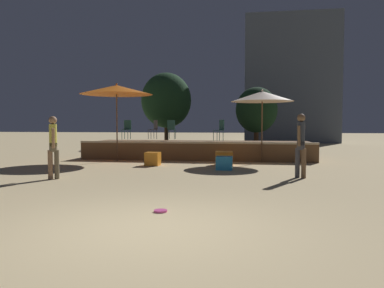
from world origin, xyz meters
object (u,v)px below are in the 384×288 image
person_0 (53,145)px  background_tree_0 (166,100)px  patio_umbrella_1 (262,96)px  bistro_chair_0 (154,128)px  patio_umbrella_0 (117,90)px  bistro_chair_1 (127,128)px  background_tree_1 (256,110)px  person_2 (301,143)px  bistro_chair_3 (171,128)px  cube_seat_2 (153,159)px  cube_seat_0 (224,159)px  frisbee_disc (161,211)px  cube_seat_1 (224,163)px  bistro_chair_2 (220,128)px

person_0 → background_tree_0: 15.82m
patio_umbrella_1 → bistro_chair_0: bearing=153.2°
patio_umbrella_0 → patio_umbrella_1: size_ratio=1.11×
bistro_chair_1 → background_tree_1: size_ratio=0.25×
patio_umbrella_0 → person_0: patio_umbrella_0 is taller
person_2 → bistro_chair_1: (-7.12, 6.18, 0.35)m
person_2 → bistro_chair_3: bearing=153.2°
patio_umbrella_1 → cube_seat_2: 4.90m
cube_seat_0 → frisbee_disc: bearing=-94.5°
frisbee_disc → bistro_chair_1: bearing=111.4°
cube_seat_0 → background_tree_1: (1.30, 8.31, 2.07)m
patio_umbrella_0 → cube_seat_1: (4.55, -2.33, -2.68)m
patio_umbrella_0 → cube_seat_1: size_ratio=5.98×
patio_umbrella_1 → frisbee_disc: 9.27m
cube_seat_2 → frisbee_disc: bearing=-74.2°
person_0 → bistro_chair_2: bearing=27.6°
cube_seat_1 → background_tree_0: 14.00m
patio_umbrella_1 → bistro_chair_0: patio_umbrella_1 is taller
patio_umbrella_0 → person_0: size_ratio=1.84×
patio_umbrella_1 → background_tree_0: (-6.14, 10.27, 0.54)m
cube_seat_0 → frisbee_disc: (-0.59, -7.45, -0.23)m
patio_umbrella_1 → bistro_chair_0: (-4.99, 2.53, -1.24)m
cube_seat_1 → person_0: (-4.47, -2.85, 0.72)m
person_2 → bistro_chair_1: person_2 is taller
patio_umbrella_0 → bistro_chair_0: 3.26m
cube_seat_1 → bistro_chair_2: (-0.43, 3.62, 1.12)m
cube_seat_0 → cube_seat_1: 1.31m
frisbee_disc → background_tree_0: size_ratio=0.05×
bistro_chair_2 → frisbee_disc: bearing=-37.4°
bistro_chair_0 → background_tree_1: bearing=92.1°
cube_seat_0 → bistro_chair_3: bistro_chair_3 is taller
bistro_chair_0 → background_tree_1: (4.90, 4.55, 0.98)m
bistro_chair_0 → bistro_chair_2: size_ratio=1.00×
cube_seat_0 → person_2: (2.33, -2.90, 0.74)m
bistro_chair_1 → background_tree_0: background_tree_0 is taller
patio_umbrella_0 → cube_seat_2: patio_umbrella_0 is taller
bistro_chair_1 → bistro_chair_2: (4.46, -0.97, 0.00)m
cube_seat_0 → person_0: (-4.38, -4.15, 0.69)m
bistro_chair_1 → bistro_chair_2: bearing=-6.5°
bistro_chair_0 → frisbee_disc: bistro_chair_0 is taller
person_0 → bistro_chair_0: bearing=54.1°
frisbee_disc → person_2: bearing=57.4°
bistro_chair_3 → background_tree_0: background_tree_0 is taller
cube_seat_2 → bistro_chair_2: bearing=51.3°
bistro_chair_0 → background_tree_0: 8.03m
cube_seat_1 → cube_seat_2: cube_seat_2 is taller
person_2 → bistro_chair_0: person_2 is taller
person_0 → patio_umbrella_0: bearing=60.5°
background_tree_1 → bistro_chair_1: bearing=-140.4°
cube_seat_0 → background_tree_1: 8.67m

